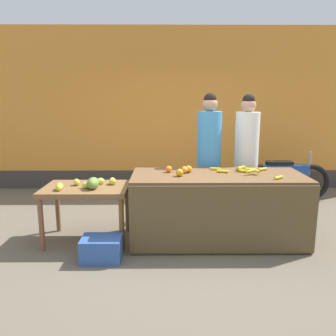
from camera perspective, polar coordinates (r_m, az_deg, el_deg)
name	(u,v)px	position (r m, az deg, el deg)	size (l,w,h in m)	color
ground_plane	(187,239)	(4.39, 3.31, -12.00)	(24.00, 24.00, 0.00)	#665B4C
market_wall_back	(180,111)	(6.70, 1.98, 9.56)	(8.55, 0.23, 3.11)	orange
fruit_stall_counter	(217,208)	(4.27, 8.35, -6.70)	(2.11, 0.89, 0.85)	brown
side_table_wooden	(86,194)	(4.29, -13.69, -4.24)	(1.04, 0.70, 0.70)	brown
banana_bunch_pile	(246,171)	(4.33, 13.02, -0.42)	(0.79, 0.59, 0.07)	gold
orange_pile	(181,170)	(4.17, 2.28, -0.35)	(0.34, 0.33, 0.09)	orange
mango_papaya_pile	(90,183)	(4.19, -13.10, -2.54)	(0.71, 0.44, 0.14)	yellow
vendor_woman_blue_shirt	(209,158)	(4.81, 6.93, 1.62)	(0.34, 0.34, 1.85)	#33333D
vendor_woman_white_shirt	(246,158)	(5.00, 13.11, 1.69)	(0.34, 0.34, 1.83)	#33333D
parked_motorcycle	(284,178)	(6.22, 19.09, -1.67)	(1.60, 0.18, 0.88)	black
produce_crate	(102,249)	(3.90, -11.19, -13.28)	(0.44, 0.32, 0.26)	#3359A5
produce_sack	(151,206)	(4.94, -2.92, -6.51)	(0.36, 0.30, 0.45)	tan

